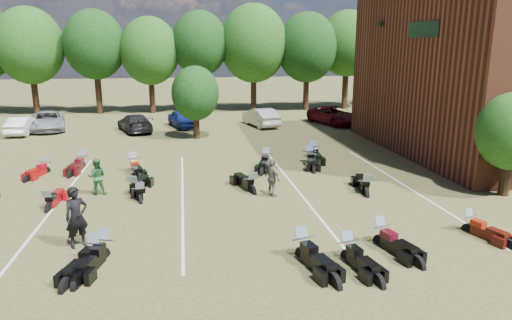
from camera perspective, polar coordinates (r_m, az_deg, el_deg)
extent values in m
plane|color=brown|center=(17.01, 1.09, -7.20)|extent=(160.00, 160.00, 0.00)
imported|color=silver|center=(36.92, -27.09, 3.88)|extent=(1.49, 3.97, 1.29)
imported|color=gray|center=(37.86, -24.59, 4.46)|extent=(3.50, 5.53, 1.42)
imported|color=black|center=(35.06, -14.91, 4.50)|extent=(3.21, 4.87, 1.31)
imported|color=navy|center=(36.22, -9.18, 5.10)|extent=(2.64, 4.19, 1.33)
imported|color=beige|center=(36.25, 0.60, 5.37)|extent=(2.56, 4.62, 1.44)
imported|color=#5C0511|center=(37.81, 9.77, 5.53)|extent=(3.89, 5.68, 1.44)
imported|color=#313136|center=(37.76, 14.64, 5.25)|extent=(3.55, 5.26, 1.42)
imported|color=black|center=(15.37, -21.52, -6.66)|extent=(0.86, 0.78, 1.96)
imported|color=#235E2B|center=(20.50, -19.27, -1.98)|extent=(0.79, 0.63, 1.56)
imported|color=#605B52|center=(19.05, 2.07, -2.29)|extent=(0.77, 1.02, 1.62)
cube|color=black|center=(30.20, 15.32, 16.08)|extent=(0.30, 0.40, 0.30)
cube|color=black|center=(25.74, 20.17, 15.07)|extent=(0.06, 3.00, 0.80)
cylinder|color=black|center=(46.70, -25.66, 7.58)|extent=(0.58, 0.58, 4.08)
ellipsoid|color=#1E4C19|center=(46.52, -26.23, 12.82)|extent=(6.00, 6.00, 6.90)
cylinder|color=black|center=(45.54, -19.57, 8.01)|extent=(0.57, 0.58, 4.08)
ellipsoid|color=#1E4C19|center=(45.35, -20.02, 13.40)|extent=(6.00, 6.00, 6.90)
cylinder|color=black|center=(44.91, -13.23, 8.37)|extent=(0.57, 0.58, 4.08)
ellipsoid|color=#1E4C19|center=(44.72, -13.54, 13.85)|extent=(6.00, 6.00, 6.90)
cylinder|color=black|center=(44.83, -6.78, 8.63)|extent=(0.58, 0.58, 4.08)
ellipsoid|color=#1E4C19|center=(44.65, -6.94, 14.12)|extent=(6.00, 6.00, 6.90)
cylinder|color=black|center=(45.31, -0.37, 8.78)|extent=(0.57, 0.58, 4.08)
ellipsoid|color=#1E4C19|center=(45.13, -0.38, 14.22)|extent=(6.00, 6.00, 6.90)
cylinder|color=black|center=(46.33, 5.82, 8.83)|extent=(0.57, 0.58, 4.08)
ellipsoid|color=#1E4C19|center=(46.15, 5.96, 14.14)|extent=(6.00, 6.00, 6.90)
cylinder|color=black|center=(47.85, 11.69, 8.77)|extent=(0.57, 0.58, 4.08)
ellipsoid|color=#1E4C19|center=(47.67, 11.95, 13.91)|extent=(6.00, 6.00, 6.90)
cylinder|color=black|center=(49.82, 17.14, 8.64)|extent=(0.58, 0.58, 4.08)
ellipsoid|color=#1E4C19|center=(49.66, 17.51, 13.57)|extent=(6.00, 6.00, 6.90)
cylinder|color=black|center=(52.21, 22.14, 8.46)|extent=(0.58, 0.58, 4.08)
ellipsoid|color=#1E4C19|center=(52.05, 22.58, 13.15)|extent=(6.00, 6.00, 6.90)
cylinder|color=black|center=(21.93, 28.72, -1.73)|extent=(0.24, 0.24, 1.71)
sphere|color=#1E4C19|center=(21.55, 29.31, 3.15)|extent=(2.80, 2.80, 2.80)
cylinder|color=black|center=(31.55, -7.48, 4.38)|extent=(0.24, 0.24, 1.90)
sphere|color=#1E4C19|center=(31.27, -7.60, 8.27)|extent=(3.20, 3.20, 3.20)
cube|color=silver|center=(20.27, -23.49, -4.85)|extent=(0.10, 14.00, 0.01)
cube|color=silver|center=(19.59, -9.17, -4.46)|extent=(0.10, 14.00, 0.01)
cube|color=silver|center=(20.18, 5.20, -3.79)|extent=(0.10, 14.00, 0.01)
cube|color=silver|center=(21.91, 18.00, -2.99)|extent=(0.10, 14.00, 0.01)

